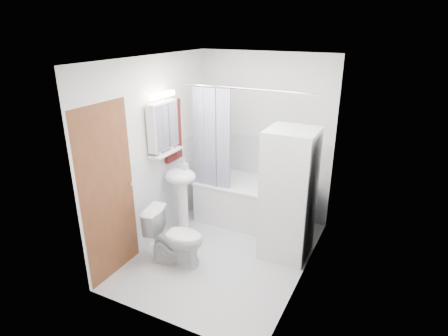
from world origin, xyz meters
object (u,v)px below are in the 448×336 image
at_px(sink, 181,186).
at_px(bathtub, 254,201).
at_px(toilet, 175,237).
at_px(washer_dryer, 288,195).

bearing_deg(sink, bathtub, 42.42).
bearing_deg(toilet, bathtub, -28.96).
height_order(bathtub, washer_dryer, washer_dryer).
xyz_separation_m(sink, toilet, (0.30, -0.63, -0.36)).
bearing_deg(washer_dryer, sink, -173.81).
bearing_deg(sink, washer_dryer, 6.50).
relative_size(washer_dryer, toilet, 2.31).
bearing_deg(bathtub, toilet, -109.42).
bearing_deg(sink, toilet, -64.14).
xyz_separation_m(sink, washer_dryer, (1.43, 0.16, 0.11)).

